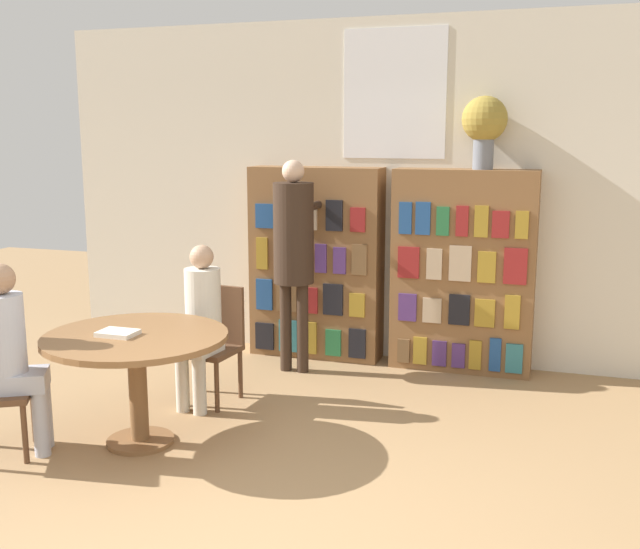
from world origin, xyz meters
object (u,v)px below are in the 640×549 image
object	(u,v)px
bookshelf_left	(316,264)
chair_left_side	(214,338)
flower_vase	(484,123)
reading_table	(136,353)
bookshelf_right	(463,272)
librarian_standing	(294,242)
seated_reader_right	(12,348)
seated_reader_left	(200,317)

from	to	relation	value
bookshelf_left	chair_left_side	xyz separation A→B (m)	(-0.38, -1.33, -0.38)
flower_vase	reading_table	distance (m)	3.32
bookshelf_right	librarian_standing	distance (m)	1.46
flower_vase	librarian_standing	world-z (taller)	flower_vase
bookshelf_left	bookshelf_right	bearing A→B (deg)	-0.01
reading_table	seated_reader_right	world-z (taller)	seated_reader_right
bookshelf_right	librarian_standing	world-z (taller)	librarian_standing
bookshelf_right	reading_table	size ratio (longest dim) A/B	1.45
flower_vase	seated_reader_right	size ratio (longest dim) A/B	0.48
bookshelf_right	seated_reader_left	distance (m)	2.29
bookshelf_right	chair_left_side	xyz separation A→B (m)	(-1.69, -1.33, -0.38)
flower_vase	librarian_standing	distance (m)	1.84
chair_left_side	seated_reader_left	size ratio (longest dim) A/B	0.72
bookshelf_left	chair_left_side	distance (m)	1.43
seated_reader_left	librarian_standing	distance (m)	1.16
bookshelf_right	chair_left_side	size ratio (longest dim) A/B	1.97
seated_reader_right	librarian_standing	xyz separation A→B (m)	(1.10, 2.13, 0.42)
flower_vase	seated_reader_right	distance (m)	3.94
bookshelf_left	seated_reader_left	size ratio (longest dim) A/B	1.41
librarian_standing	seated_reader_left	bearing A→B (deg)	-109.95
bookshelf_left	reading_table	xyz separation A→B (m)	(-0.47, -2.26, -0.24)
seated_reader_left	seated_reader_right	distance (m)	1.34
reading_table	librarian_standing	xyz separation A→B (m)	(0.45, 1.76, 0.50)
seated_reader_left	librarian_standing	bearing A→B (deg)	-103.93
chair_left_side	reading_table	bearing A→B (deg)	90.00
bookshelf_right	reading_table	xyz separation A→B (m)	(-1.79, -2.26, -0.24)
bookshelf_left	chair_left_side	world-z (taller)	bookshelf_left
seated_reader_left	chair_left_side	bearing A→B (deg)	-90.00
bookshelf_right	bookshelf_left	bearing A→B (deg)	179.99
bookshelf_right	flower_vase	world-z (taller)	flower_vase
chair_left_side	seated_reader_right	distance (m)	1.52
bookshelf_left	reading_table	world-z (taller)	bookshelf_left
reading_table	librarian_standing	distance (m)	1.88
flower_vase	bookshelf_left	bearing A→B (deg)	-179.82
seated_reader_right	bookshelf_right	bearing A→B (deg)	107.22
bookshelf_right	librarian_standing	size ratio (longest dim) A/B	0.96
seated_reader_right	reading_table	bearing A→B (deg)	90.00
bookshelf_left	reading_table	bearing A→B (deg)	-101.83
bookshelf_right	chair_left_side	bearing A→B (deg)	-141.76
bookshelf_left	seated_reader_left	distance (m)	1.57
seated_reader_right	librarian_standing	world-z (taller)	librarian_standing
seated_reader_right	seated_reader_left	bearing A→B (deg)	117.00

